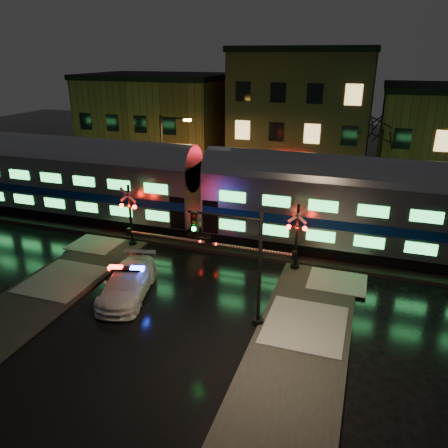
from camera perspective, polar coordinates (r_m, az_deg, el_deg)
The scene contains 12 objects.
ground at distance 24.33m, azimuth -3.72°, elevation -6.65°, with size 120.00×120.00×0.00m, color black.
ballast at distance 28.50m, azimuth 0.07°, elevation -1.96°, with size 90.00×4.20×0.24m, color black.
sidewalk_left at distance 23.24m, azimuth -24.94°, elevation -10.10°, with size 4.00×20.00×0.12m, color #2D2D2D.
sidewalk_right at distance 17.97m, azimuth 8.97°, elevation -18.17°, with size 4.00×20.00×0.12m, color #2D2D2D.
building_left at distance 47.43m, azimuth -8.48°, elevation 12.81°, with size 14.00×10.00×9.00m, color brown.
building_mid at distance 43.13m, azimuth 10.37°, elevation 13.53°, with size 12.00×11.00×11.50m, color brown.
train at distance 27.86m, azimuth -2.86°, elevation 4.61°, with size 51.00×3.12×5.92m.
police_car at distance 22.52m, azimuth -12.48°, elevation -7.48°, with size 3.17×5.39×1.63m.
crossing_signal_right at distance 24.45m, azimuth 8.53°, elevation -2.53°, with size 5.49×0.64×3.89m.
crossing_signal_left at distance 27.57m, azimuth -11.52°, elevation 0.21°, with size 5.65×0.65×4.00m.
traffic_light at distance 19.00m, azimuth 2.17°, elevation -5.36°, with size 3.50×0.66×5.41m.
streetlight at distance 32.95m, azimuth -7.65°, elevation 8.59°, with size 2.44×0.26×7.31m.
Camera 1 is at (8.36, -19.78, 11.44)m, focal length 35.00 mm.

